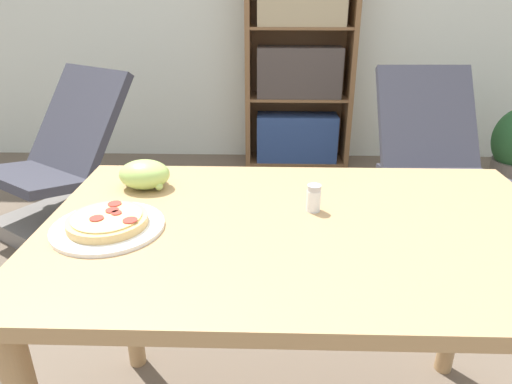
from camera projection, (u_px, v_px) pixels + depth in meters
name	position (u px, v px, depth m)	size (l,w,h in m)	color
dining_table	(302.00, 262.00, 1.14)	(1.25, 0.77, 0.77)	tan
pizza_on_plate	(108.00, 224.00, 1.07)	(0.26, 0.26, 0.04)	white
grape_bunch	(145.00, 174.00, 1.28)	(0.14, 0.11, 0.08)	#A8CC66
salt_shaker	(314.00, 198.00, 1.15)	(0.04, 0.04, 0.07)	white
lounge_chair_near	(62.00, 181.00, 2.59)	(0.83, 0.94, 0.88)	slate
lounge_chair_far	(429.00, 180.00, 2.62)	(0.57, 0.77, 0.88)	slate
bookshelf	(299.00, 69.00, 3.42)	(0.80, 0.32, 1.56)	brown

